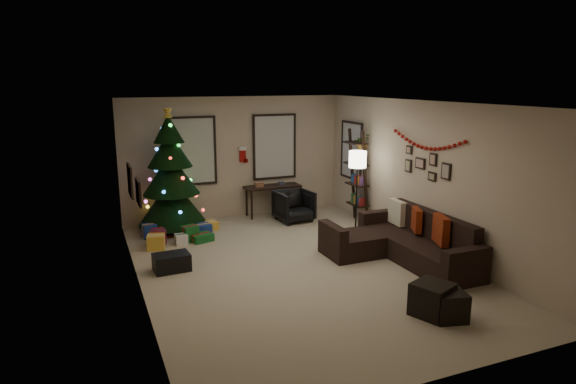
% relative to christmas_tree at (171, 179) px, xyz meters
% --- Properties ---
extents(floor, '(7.00, 7.00, 0.00)m').
position_rel_christmas_tree_xyz_m(floor, '(1.52, -2.93, -1.07)').
color(floor, tan).
rests_on(floor, ground).
extents(ceiling, '(7.00, 7.00, 0.00)m').
position_rel_christmas_tree_xyz_m(ceiling, '(1.52, -2.93, 1.63)').
color(ceiling, white).
rests_on(ceiling, floor).
extents(wall_back, '(5.00, 0.00, 5.00)m').
position_rel_christmas_tree_xyz_m(wall_back, '(1.52, 0.57, 0.28)').
color(wall_back, '#C0AC92').
rests_on(wall_back, floor).
extents(wall_front, '(5.00, 0.00, 5.00)m').
position_rel_christmas_tree_xyz_m(wall_front, '(1.52, -6.43, 0.28)').
color(wall_front, '#C0AC92').
rests_on(wall_front, floor).
extents(wall_left, '(0.00, 7.00, 7.00)m').
position_rel_christmas_tree_xyz_m(wall_left, '(-0.98, -2.93, 0.28)').
color(wall_left, '#C0AC92').
rests_on(wall_left, floor).
extents(wall_right, '(0.00, 7.00, 7.00)m').
position_rel_christmas_tree_xyz_m(wall_right, '(4.02, -2.93, 0.28)').
color(wall_right, '#C0AC92').
rests_on(wall_right, floor).
extents(window_back_left, '(1.05, 0.06, 1.50)m').
position_rel_christmas_tree_xyz_m(window_back_left, '(0.57, 0.54, 0.48)').
color(window_back_left, '#728CB2').
rests_on(window_back_left, wall_back).
extents(window_back_right, '(1.05, 0.06, 1.50)m').
position_rel_christmas_tree_xyz_m(window_back_right, '(2.47, 0.54, 0.48)').
color(window_back_right, '#728CB2').
rests_on(window_back_right, wall_back).
extents(window_right_wall, '(0.06, 0.90, 1.30)m').
position_rel_christmas_tree_xyz_m(window_right_wall, '(3.99, -0.38, 0.43)').
color(window_right_wall, '#728CB2').
rests_on(window_right_wall, wall_right).
extents(christmas_tree, '(1.39, 1.39, 2.59)m').
position_rel_christmas_tree_xyz_m(christmas_tree, '(0.00, 0.00, 0.00)').
color(christmas_tree, black).
rests_on(christmas_tree, floor).
extents(presents, '(1.51, 1.12, 0.30)m').
position_rel_christmas_tree_xyz_m(presents, '(-0.04, -0.77, -0.95)').
color(presents, navy).
rests_on(presents, floor).
extents(sofa, '(1.76, 2.57, 0.84)m').
position_rel_christmas_tree_xyz_m(sofa, '(3.38, -3.29, -0.80)').
color(sofa, black).
rests_on(sofa, floor).
extents(pillow_red_a, '(0.27, 0.49, 0.47)m').
position_rel_christmas_tree_xyz_m(pillow_red_a, '(3.73, -3.82, -0.43)').
color(pillow_red_a, maroon).
rests_on(pillow_red_a, sofa).
extents(pillow_red_b, '(0.27, 0.42, 0.41)m').
position_rel_christmas_tree_xyz_m(pillow_red_b, '(3.73, -3.17, -0.43)').
color(pillow_red_b, maroon).
rests_on(pillow_red_b, sofa).
extents(pillow_cream, '(0.16, 0.46, 0.45)m').
position_rel_christmas_tree_xyz_m(pillow_cream, '(3.73, -2.58, -0.44)').
color(pillow_cream, beige).
rests_on(pillow_cream, sofa).
extents(ottoman_near, '(0.61, 0.61, 0.44)m').
position_rel_christmas_tree_xyz_m(ottoman_near, '(2.48, -5.21, -0.85)').
color(ottoman_near, black).
rests_on(ottoman_near, floor).
extents(ottoman_far, '(0.50, 0.50, 0.38)m').
position_rel_christmas_tree_xyz_m(ottoman_far, '(2.61, -5.39, -0.88)').
color(ottoman_far, black).
rests_on(ottoman_far, floor).
extents(desk, '(1.28, 0.46, 0.69)m').
position_rel_christmas_tree_xyz_m(desk, '(2.32, 0.29, -0.46)').
color(desk, black).
rests_on(desk, floor).
extents(desk_chair, '(0.74, 0.70, 0.69)m').
position_rel_christmas_tree_xyz_m(desk_chair, '(2.58, -0.36, -0.73)').
color(desk_chair, black).
rests_on(desk_chair, floor).
extents(bookshelf, '(0.30, 0.59, 2.03)m').
position_rel_christmas_tree_xyz_m(bookshelf, '(3.82, -0.96, -0.09)').
color(bookshelf, black).
rests_on(bookshelf, floor).
extents(potted_plant, '(0.58, 0.55, 0.50)m').
position_rel_christmas_tree_xyz_m(potted_plant, '(3.82, -1.09, 0.74)').
color(potted_plant, '#4C4C4C').
rests_on(potted_plant, bookshelf).
extents(floor_lamp, '(0.35, 0.35, 1.66)m').
position_rel_christmas_tree_xyz_m(floor_lamp, '(3.47, -1.52, 0.31)').
color(floor_lamp, black).
rests_on(floor_lamp, floor).
extents(art_map, '(0.04, 0.60, 0.50)m').
position_rel_christmas_tree_xyz_m(art_map, '(-0.96, -2.00, 0.42)').
color(art_map, black).
rests_on(art_map, wall_left).
extents(art_abstract, '(0.04, 0.45, 0.35)m').
position_rel_christmas_tree_xyz_m(art_abstract, '(-0.96, -3.23, 0.48)').
color(art_abstract, black).
rests_on(art_abstract, wall_left).
extents(gallery, '(0.03, 1.25, 0.54)m').
position_rel_christmas_tree_xyz_m(gallery, '(4.00, -3.01, 0.50)').
color(gallery, black).
rests_on(gallery, wall_right).
extents(garland, '(0.08, 1.90, 0.30)m').
position_rel_christmas_tree_xyz_m(garland, '(3.97, -3.01, 0.92)').
color(garland, '#A5140C').
rests_on(garland, wall_right).
extents(stocking_left, '(0.20, 0.05, 0.36)m').
position_rel_christmas_tree_xyz_m(stocking_left, '(1.38, 0.64, 0.46)').
color(stocking_left, '#990F0C').
rests_on(stocking_left, wall_back).
extents(stocking_right, '(0.20, 0.05, 0.36)m').
position_rel_christmas_tree_xyz_m(stocking_right, '(1.71, 0.52, 0.34)').
color(stocking_right, '#990F0C').
rests_on(stocking_right, wall_back).
extents(storage_bin, '(0.59, 0.42, 0.29)m').
position_rel_christmas_tree_xyz_m(storage_bin, '(-0.43, -2.30, -0.93)').
color(storage_bin, black).
rests_on(storage_bin, floor).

